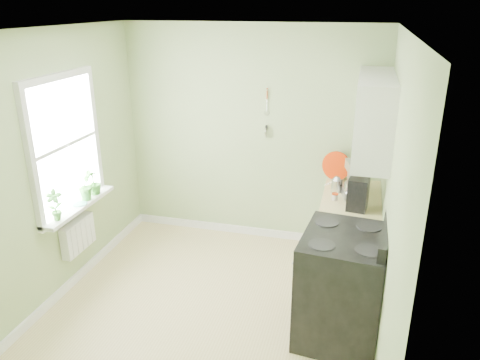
% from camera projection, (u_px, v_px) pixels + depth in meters
% --- Properties ---
extents(floor, '(3.20, 3.60, 0.02)m').
position_uv_depth(floor, '(207.00, 315.00, 4.65)').
color(floor, tan).
rests_on(floor, ground).
extents(ceiling, '(3.20, 3.60, 0.02)m').
position_uv_depth(ceiling, '(198.00, 29.00, 3.68)').
color(ceiling, white).
rests_on(ceiling, wall_back).
extents(wall_back, '(3.20, 0.02, 2.70)m').
position_uv_depth(wall_back, '(251.00, 136.00, 5.80)').
color(wall_back, '#A5BA7F').
rests_on(wall_back, floor).
extents(wall_left, '(0.02, 3.60, 2.70)m').
position_uv_depth(wall_left, '(47.00, 173.00, 4.55)').
color(wall_left, '#A5BA7F').
rests_on(wall_left, floor).
extents(wall_right, '(0.02, 3.60, 2.70)m').
position_uv_depth(wall_right, '(392.00, 208.00, 3.78)').
color(wall_right, '#A5BA7F').
rests_on(wall_right, floor).
extents(base_cabinets, '(0.60, 1.60, 0.87)m').
position_uv_depth(base_cabinets, '(349.00, 245.00, 5.09)').
color(base_cabinets, white).
rests_on(base_cabinets, floor).
extents(countertop, '(0.64, 1.60, 0.04)m').
position_uv_depth(countertop, '(351.00, 207.00, 4.93)').
color(countertop, '#F0DD93').
rests_on(countertop, base_cabinets).
extents(upper_cabinets, '(0.35, 1.40, 0.80)m').
position_uv_depth(upper_cabinets, '(374.00, 116.00, 4.64)').
color(upper_cabinets, white).
rests_on(upper_cabinets, wall_right).
extents(window, '(0.06, 1.14, 1.44)m').
position_uv_depth(window, '(65.00, 145.00, 4.75)').
color(window, white).
rests_on(window, wall_left).
extents(window_sill, '(0.18, 1.14, 0.04)m').
position_uv_depth(window_sill, '(79.00, 206.00, 4.97)').
color(window_sill, white).
rests_on(window_sill, wall_left).
extents(radiator, '(0.12, 0.50, 0.35)m').
position_uv_depth(radiator, '(78.00, 235.00, 5.05)').
color(radiator, white).
rests_on(radiator, wall_left).
extents(wall_utensils, '(0.02, 0.14, 0.58)m').
position_uv_depth(wall_utensils, '(266.00, 121.00, 5.65)').
color(wall_utensils, '#F0DD93').
rests_on(wall_utensils, wall_back).
extents(stove, '(0.81, 0.91, 1.16)m').
position_uv_depth(stove, '(342.00, 286.00, 4.20)').
color(stove, black).
rests_on(stove, floor).
extents(stand_mixer, '(0.28, 0.38, 0.42)m').
position_uv_depth(stand_mixer, '(353.00, 180.00, 5.11)').
color(stand_mixer, '#B2B2B7').
rests_on(stand_mixer, countertop).
extents(kettle, '(0.18, 0.11, 0.19)m').
position_uv_depth(kettle, '(336.00, 184.00, 5.21)').
color(kettle, silver).
rests_on(kettle, countertop).
extents(coffee_maker, '(0.22, 0.24, 0.34)m').
position_uv_depth(coffee_maker, '(358.00, 195.00, 4.76)').
color(coffee_maker, black).
rests_on(coffee_maker, countertop).
extents(red_tray, '(0.35, 0.15, 0.35)m').
position_uv_depth(red_tray, '(336.00, 166.00, 5.56)').
color(red_tray, '#AE2604').
rests_on(red_tray, countertop).
extents(jar, '(0.07, 0.07, 0.08)m').
position_uv_depth(jar, '(335.00, 197.00, 5.03)').
color(jar, '#C3B29E').
rests_on(jar, countertop).
extents(plant_a, '(0.21, 0.19, 0.32)m').
position_uv_depth(plant_a, '(55.00, 205.00, 4.54)').
color(plant_a, '#387B2B').
rests_on(plant_a, window_sill).
extents(plant_b, '(0.19, 0.22, 0.33)m').
position_uv_depth(plant_b, '(85.00, 185.00, 5.03)').
color(plant_b, '#387B2B').
rests_on(plant_b, window_sill).
extents(plant_c, '(0.20, 0.20, 0.28)m').
position_uv_depth(plant_c, '(94.00, 182.00, 5.18)').
color(plant_c, '#387B2B').
rests_on(plant_c, window_sill).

